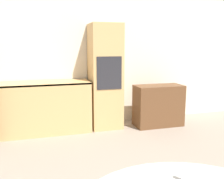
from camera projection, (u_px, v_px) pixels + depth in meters
The scene contains 5 objects.
wall_back at pixel (79, 60), 4.96m from camera, with size 7.18×0.05×2.60m.
kitchen_counter at pixel (9, 109), 4.40m from camera, with size 2.85×0.60×0.94m.
oven_unit at pixel (105, 77), 4.81m from camera, with size 0.58×0.59×1.99m.
sideboard at pixel (158, 105), 4.98m from camera, with size 0.95×0.45×0.82m.
salt_shaker at pixel (184, 174), 1.52m from camera, with size 0.03×0.03×0.09m.
Camera 1 is at (-0.79, 0.32, 1.58)m, focal length 40.00 mm.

